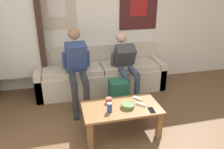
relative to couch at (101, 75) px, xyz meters
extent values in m
cube|color=white|center=(0.15, 0.36, 0.99)|extent=(10.00, 0.05, 2.55)
cube|color=beige|center=(-0.72, 0.33, 1.25)|extent=(0.69, 0.01, 0.79)
cube|color=silver|center=(-0.72, 0.32, 1.25)|extent=(0.31, 0.01, 0.36)
cube|color=#471E1E|center=(0.84, 0.33, 1.26)|extent=(0.77, 0.01, 0.95)
cube|color=maroon|center=(0.84, 0.32, 1.26)|extent=(0.35, 0.01, 0.43)
cube|color=#382319|center=(-1.03, 0.14, 0.74)|extent=(0.10, 0.10, 2.05)
cube|color=silver|center=(-1.48, 0.16, 0.84)|extent=(0.82, 0.02, 1.64)
cube|color=beige|center=(0.00, 0.27, 0.12)|extent=(2.39, 0.13, 0.80)
cube|color=beige|center=(0.00, -0.09, -0.08)|extent=(2.39, 0.60, 0.41)
cube|color=beige|center=(-1.13, -0.09, -0.02)|extent=(0.12, 0.60, 0.53)
cube|color=beige|center=(1.13, -0.09, -0.02)|extent=(0.12, 0.60, 0.53)
cube|color=beige|center=(-0.54, -0.09, 0.17)|extent=(1.05, 0.56, 0.10)
cube|color=beige|center=(0.54, -0.09, 0.17)|extent=(1.05, 0.56, 0.10)
cube|color=olive|center=(0.00, -1.42, 0.10)|extent=(1.03, 0.56, 0.03)
cube|color=olive|center=(-0.46, -1.19, -0.10)|extent=(0.07, 0.07, 0.37)
cube|color=olive|center=(0.46, -1.19, -0.10)|extent=(0.07, 0.07, 0.37)
cube|color=olive|center=(-0.46, -1.64, -0.10)|extent=(0.07, 0.07, 0.37)
cube|color=olive|center=(0.46, -1.64, -0.10)|extent=(0.07, 0.07, 0.37)
cylinder|color=#2D2D33|center=(-0.56, -0.57, 0.22)|extent=(0.11, 0.48, 0.11)
cylinder|color=#2D2D33|center=(-0.56, -0.81, -0.02)|extent=(0.10, 0.10, 0.48)
cube|color=#232328|center=(-0.56, -0.88, -0.26)|extent=(0.11, 0.25, 0.05)
cylinder|color=#2D2D33|center=(-0.38, -0.57, 0.22)|extent=(0.11, 0.48, 0.11)
cylinder|color=#2D2D33|center=(-0.38, -0.81, -0.02)|extent=(0.10, 0.10, 0.48)
cube|color=#232328|center=(-0.38, -0.88, -0.26)|extent=(0.11, 0.25, 0.05)
cube|color=#33477F|center=(-0.47, -0.27, 0.47)|extent=(0.37, 0.36, 0.55)
sphere|color=#9E7556|center=(-0.47, -0.17, 0.86)|extent=(0.21, 0.21, 0.21)
cylinder|color=#33477F|center=(-0.67, -0.26, 0.43)|extent=(0.08, 0.11, 0.29)
cylinder|color=#33477F|center=(-0.28, -0.26, 0.43)|extent=(0.08, 0.11, 0.29)
cylinder|color=#384256|center=(0.30, -0.52, 0.22)|extent=(0.11, 0.39, 0.11)
cylinder|color=#384256|center=(0.30, -0.72, -0.02)|extent=(0.10, 0.10, 0.48)
cube|color=#232328|center=(0.30, -0.79, -0.26)|extent=(0.11, 0.25, 0.05)
cylinder|color=#384256|center=(0.48, -0.52, 0.22)|extent=(0.11, 0.39, 0.11)
cylinder|color=#384256|center=(0.48, -0.72, -0.02)|extent=(0.10, 0.10, 0.48)
cube|color=#232328|center=(0.48, -0.79, -0.26)|extent=(0.11, 0.25, 0.05)
cube|color=#3F3F44|center=(0.39, -0.21, 0.41)|extent=(0.36, 0.44, 0.49)
sphere|color=beige|center=(0.39, -0.02, 0.72)|extent=(0.20, 0.20, 0.20)
cylinder|color=#3F3F44|center=(0.20, -0.18, 0.36)|extent=(0.08, 0.14, 0.26)
cylinder|color=#3F3F44|center=(0.59, -0.18, 0.36)|extent=(0.08, 0.14, 0.26)
cube|color=#1E5642|center=(0.14, -0.76, -0.05)|extent=(0.29, 0.28, 0.47)
cube|color=#1E5642|center=(0.15, -0.88, -0.16)|extent=(0.20, 0.10, 0.21)
cylinder|color=#607F47|center=(0.08, -1.45, 0.14)|extent=(0.18, 0.18, 0.05)
torus|color=#607F47|center=(0.08, -1.45, 0.16)|extent=(0.18, 0.18, 0.02)
cylinder|color=#B24C42|center=(-0.13, -1.27, 0.15)|extent=(0.09, 0.09, 0.07)
cylinder|color=black|center=(-0.13, -1.27, 0.19)|extent=(0.00, 0.00, 0.01)
cylinder|color=#28479E|center=(-0.18, -1.50, 0.18)|extent=(0.07, 0.07, 0.12)
cylinder|color=silver|center=(-0.18, -1.50, 0.24)|extent=(0.06, 0.06, 0.00)
cube|color=white|center=(0.27, -1.44, 0.13)|extent=(0.13, 0.13, 0.02)
cylinder|color=#333842|center=(0.25, -1.42, 0.14)|extent=(0.01, 0.01, 0.00)
cube|color=white|center=(0.28, -1.27, 0.13)|extent=(0.11, 0.14, 0.02)
cylinder|color=#333842|center=(0.27, -1.24, 0.14)|extent=(0.01, 0.01, 0.00)
cube|color=black|center=(0.36, -1.60, 0.12)|extent=(0.07, 0.14, 0.01)
cube|color=black|center=(0.36, -1.60, 0.13)|extent=(0.07, 0.13, 0.00)
camera|label=1|loc=(-0.71, -3.83, 1.62)|focal=35.00mm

